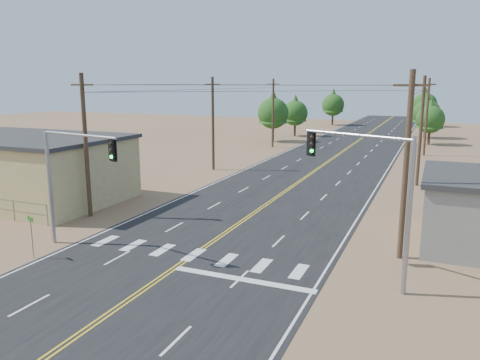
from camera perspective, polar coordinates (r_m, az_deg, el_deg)
The scene contains 18 objects.
ground at distance 20.21m, azimuth -16.97°, elevation -16.22°, with size 220.00×220.00×0.00m, color #8A6C4A.
road at distance 46.02m, azimuth 7.46°, elevation -0.04°, with size 15.00×200.00×0.02m, color black.
building_left at distance 43.36m, azimuth -26.86°, elevation 1.41°, with size 20.00×10.00×5.00m, color tan.
utility_pole_left_near at distance 34.15m, azimuth -18.28°, elevation 4.08°, with size 1.80×0.30×10.00m.
utility_pole_left_mid at distance 50.85m, azimuth -3.32°, elevation 6.96°, with size 1.80×0.30×10.00m.
utility_pole_left_far at distance 69.33m, azimuth 4.04°, elevation 8.21°, with size 1.80×0.30×10.00m.
utility_pole_right_near at distance 25.87m, azimuth 19.59°, elevation 1.73°, with size 1.80×0.30×10.00m.
utility_pole_right_mid at distance 45.71m, azimuth 21.17°, elevation 5.67°, with size 1.80×0.30×10.00m.
utility_pole_right_far at distance 65.65m, azimuth 21.80°, elevation 7.22°, with size 1.80×0.30×10.00m.
signal_mast_left at distance 27.70m, azimuth -20.35°, elevation 1.23°, with size 5.85×1.42×6.78m.
signal_mast_right at distance 22.12m, azimuth 16.26°, elevation -0.43°, with size 5.38×2.51×7.14m.
street_sign at distance 27.57m, azimuth -24.09°, elevation -5.65°, with size 0.65×0.29×2.32m.
tree_left_near at distance 76.35m, azimuth 4.06°, elevation 8.50°, with size 4.99×4.99×8.31m.
tree_left_mid at distance 84.83m, azimuth 6.75°, elevation 8.40°, with size 4.46×4.46×7.44m.
tree_left_far at distance 108.68m, azimuth 11.29°, elevation 9.23°, with size 4.96×4.96×8.26m.
tree_right_near at distance 77.83m, azimuth 22.21°, elevation 7.19°, with size 4.26×4.26×7.10m.
tree_right_mid at distance 87.10m, azimuth 21.80°, elevation 7.86°, with size 4.64×4.64×7.73m.
tree_right_far at distance 110.72m, azimuth 21.62°, elevation 8.80°, with size 5.17×5.17×8.62m.
Camera 1 is at (11.83, -13.50, 9.29)m, focal length 35.00 mm.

